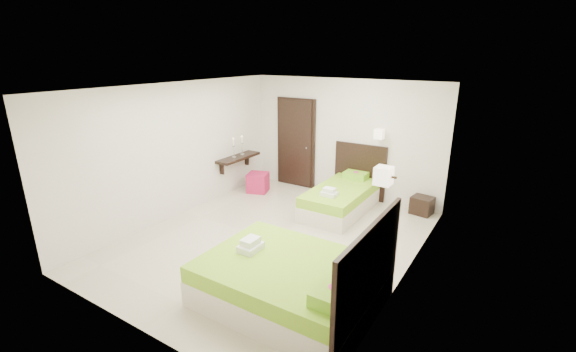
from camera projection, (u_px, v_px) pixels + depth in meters
The scene contains 7 objects.
floor at pixel (274, 239), 6.73m from camera, with size 5.50×5.50×0.00m, color #BEB39D.
bed_single at pixel (342, 197), 7.90m from camera, with size 1.18×1.97×1.62m.
bed_double at pixel (294, 281), 4.92m from camera, with size 2.20×1.87×1.81m.
nightstand at pixel (422, 205), 7.76m from camera, with size 0.40×0.36×0.36m, color black.
ottoman at pixel (258, 182), 8.99m from camera, with size 0.45×0.45×0.45m, color maroon.
door at pixel (296, 143), 9.19m from camera, with size 1.02×0.15×2.14m.
console_shelf at pixel (238, 158), 8.83m from camera, with size 0.35×1.20×0.78m.
Camera 1 is at (3.46, -4.99, 3.11)m, focal length 24.00 mm.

